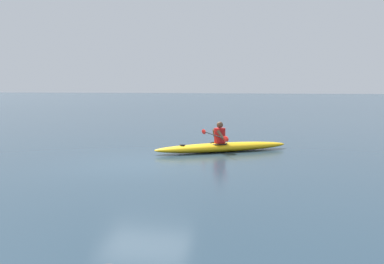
# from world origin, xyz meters

# --- Properties ---
(ground_plane) EXTENTS (160.00, 160.00, 0.00)m
(ground_plane) POSITION_xyz_m (0.00, 0.00, 0.00)
(ground_plane) COLOR #233847
(kayak) EXTENTS (4.36, 2.76, 0.29)m
(kayak) POSITION_xyz_m (-1.94, -2.41, 0.15)
(kayak) COLOR #EAB214
(kayak) RESTS_ON ground
(kayaker) EXTENTS (1.16, 2.11, 0.70)m
(kayaker) POSITION_xyz_m (-1.84, -2.35, 0.58)
(kayaker) COLOR red
(kayaker) RESTS_ON kayak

